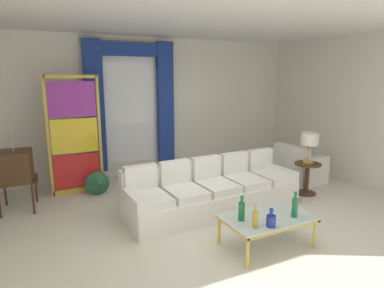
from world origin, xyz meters
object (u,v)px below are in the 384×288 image
Objects in this scene: bottle_crystal_tall at (242,210)px; armchair_white at (299,169)px; table_lamp_brass at (310,140)px; bottle_blue_decanter at (295,206)px; stained_glass_divider at (75,138)px; couch_white_long at (211,191)px; vintage_tv at (15,167)px; round_side_table at (307,176)px; coffee_table at (267,219)px; bottle_amber_squat at (255,218)px; peacock_figurine at (98,184)px; bottle_ruby_flask at (271,220)px.

armchair_white reaches higher than bottle_crystal_tall.
table_lamp_brass is at bearing 27.06° from bottle_crystal_tall.
bottle_crystal_tall is 3.20m from armchair_white.
bottle_blue_decanter is 0.16× the size of stained_glass_divider.
vintage_tv is (-2.88, 1.37, 0.42)m from couch_white_long.
bottle_blue_decanter is 0.58× the size of round_side_table.
coffee_table is at bearing -141.43° from armchair_white.
coffee_table is 3.27× the size of bottle_blue_decanter.
table_lamp_brass is (2.23, 1.39, 0.50)m from bottle_amber_squat.
bottle_blue_decanter is at bearing -17.45° from bottle_crystal_tall.
bottle_ruby_flask is at bearing -64.32° from peacock_figurine.
peacock_figurine reaches higher than coffee_table.
bottle_amber_squat is at bearing -148.12° from round_side_table.
stained_glass_divider is at bearing 21.58° from vintage_tv.
bottle_blue_decanter reaches higher than bottle_crystal_tall.
peacock_figurine is 1.05× the size of table_lamp_brass.
peacock_figurine is (-1.26, 2.77, -0.32)m from bottle_crystal_tall.
bottle_blue_decanter reaches higher than peacock_figurine.
stained_glass_divider reaches higher than peacock_figurine.
bottle_crystal_tall is at bearing 162.55° from bottle_blue_decanter.
bottle_crystal_tall is 3.06m from peacock_figurine.
round_side_table reaches higher than peacock_figurine.
stained_glass_divider is at bearing 153.25° from round_side_table.
couch_white_long is at bearing 102.78° from bottle_blue_decanter.
stained_glass_divider is (-1.89, 1.76, 0.75)m from couch_white_long.
bottle_crystal_tall is 0.15× the size of stained_glass_divider.
round_side_table is at bearing 31.88° from bottle_amber_squat.
round_side_table is at bearing 0.00° from table_lamp_brass.
bottle_blue_decanter is 0.46m from bottle_ruby_flask.
bottle_ruby_flask is 2.58m from table_lamp_brass.
table_lamp_brass is (2.27, 1.16, 0.48)m from bottle_crystal_tall.
couch_white_long reaches higher than bottle_crystal_tall.
vintage_tv is (-3.23, 2.92, 0.18)m from bottle_blue_decanter.
vintage_tv is at bearing -177.09° from peacock_figurine.
couch_white_long is at bearing 174.80° from round_side_table.
table_lamp_brass reaches higher than round_side_table.
round_side_table is at bearing 32.47° from coffee_table.
armchair_white reaches higher than coffee_table.
bottle_amber_squat is 1.24× the size of bottle_ruby_flask.
bottle_crystal_tall reaches higher than bottle_ruby_flask.
armchair_white is (2.61, 2.00, -0.24)m from bottle_amber_squat.
bottle_amber_squat is 3.93m from vintage_tv.
bottle_blue_decanter is 2.16m from table_lamp_brass.
vintage_tv is 1.40m from peacock_figurine.
stained_glass_divider is 3.86× the size of table_lamp_brass.
round_side_table is (1.60, 1.37, -0.19)m from bottle_blue_decanter.
bottle_ruby_flask is (-0.45, -0.09, -0.06)m from bottle_blue_decanter.
stained_glass_divider is (-2.24, 3.31, 0.51)m from bottle_blue_decanter.
bottle_crystal_tall is at bearing -146.27° from armchair_white.
stained_glass_divider is (-1.79, 3.40, 0.56)m from bottle_ruby_flask.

